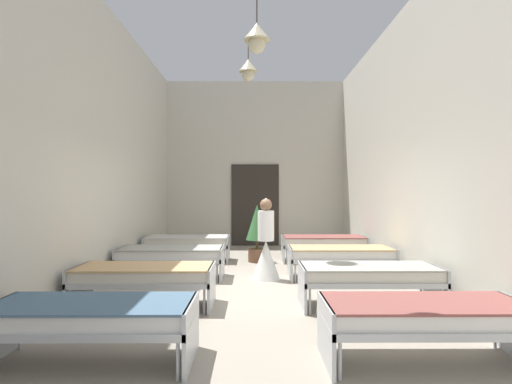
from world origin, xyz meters
TOP-DOWN VIEW (x-y plane):
  - ground_plane at (0.00, 0.00)m, footprint 5.82×11.90m
  - room_shell at (0.00, 1.17)m, footprint 5.62×11.50m
  - bed_left_row_0 at (-1.56, -2.85)m, footprint 1.90×0.84m
  - bed_right_row_0 at (1.56, -2.85)m, footprint 1.90×0.84m
  - bed_left_row_1 at (-1.56, -0.95)m, footprint 1.90×0.84m
  - bed_right_row_1 at (1.56, -0.95)m, footprint 1.90×0.84m
  - bed_left_row_2 at (-1.56, 0.95)m, footprint 1.90×0.84m
  - bed_right_row_2 at (1.56, 0.95)m, footprint 1.90×0.84m
  - bed_left_row_3 at (-1.56, 2.85)m, footprint 1.90×0.84m
  - bed_right_row_3 at (1.56, 2.85)m, footprint 1.90×0.84m
  - nurse_near_aisle at (0.18, 0.89)m, footprint 0.52×0.52m
  - potted_plant at (0.03, 2.76)m, footprint 0.50×0.50m

SIDE VIEW (x-z plane):
  - ground_plane at x=0.00m, z-range -0.10..0.00m
  - bed_left_row_0 at x=-1.56m, z-range 0.15..0.73m
  - bed_right_row_0 at x=1.56m, z-range 0.15..0.73m
  - bed_left_row_1 at x=-1.56m, z-range 0.15..0.73m
  - bed_right_row_1 at x=1.56m, z-range 0.15..0.73m
  - bed_left_row_2 at x=-1.56m, z-range 0.15..0.73m
  - bed_right_row_2 at x=1.56m, z-range 0.15..0.73m
  - bed_left_row_3 at x=-1.56m, z-range 0.15..0.73m
  - bed_right_row_3 at x=1.56m, z-range 0.15..0.73m
  - nurse_near_aisle at x=0.18m, z-range -0.21..1.27m
  - potted_plant at x=0.03m, z-range 0.10..1.41m
  - room_shell at x=0.00m, z-range 0.01..4.87m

